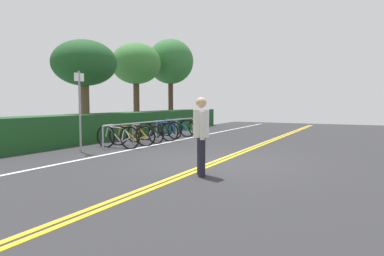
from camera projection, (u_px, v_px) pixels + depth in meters
ground_plane at (214, 164)px, 8.63m from camera, size 35.01×11.63×0.05m
centre_line_yellow_inner at (217, 163)px, 8.59m from camera, size 31.51×0.10×0.00m
centre_line_yellow_outer at (211, 163)px, 8.66m from camera, size 31.51×0.10×0.00m
bike_lane_stripe_white at (109, 154)px, 10.10m from camera, size 31.51×0.12×0.00m
bike_rack at (157, 125)px, 13.74m from camera, size 6.26×0.05×0.76m
bicycle_0 at (118, 137)px, 11.43m from camera, size 0.46×1.72×0.78m
bicycle_1 at (132, 135)px, 12.10m from camera, size 0.52×1.72×0.74m
bicycle_2 at (145, 134)px, 12.89m from camera, size 0.46×1.64×0.69m
bicycle_3 at (157, 131)px, 13.65m from camera, size 0.46×1.79×0.76m
bicycle_4 at (165, 130)px, 14.58m from camera, size 0.46×1.75×0.75m
bicycle_5 at (176, 128)px, 15.35m from camera, size 0.46×1.82×0.78m
bicycle_6 at (186, 127)px, 16.09m from camera, size 0.54×1.78×0.75m
pedestrian at (201, 131)px, 7.07m from camera, size 0.43×0.32×1.59m
sign_post_near at (80, 104)px, 10.38m from camera, size 0.36×0.06×2.40m
hedge_backdrop at (134, 123)px, 16.05m from camera, size 15.21×1.29×1.03m
tree_mid at (84, 64)px, 14.59m from camera, size 2.67×2.67×4.05m
tree_far_right at (136, 64)px, 18.43m from camera, size 2.60×2.60×4.57m
tree_extra at (171, 62)px, 20.56m from camera, size 2.66×2.66×5.15m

